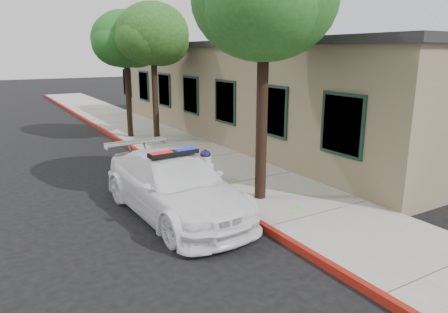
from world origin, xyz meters
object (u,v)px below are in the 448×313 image
at_px(police_car, 175,185).
at_px(street_tree_mid, 153,37).
at_px(fire_hydrant, 206,165).
at_px(street_tree_near, 265,3).
at_px(clapboard_building, 268,89).
at_px(street_tree_far, 126,42).

relative_size(police_car, street_tree_mid, 0.91).
relative_size(police_car, fire_hydrant, 5.62).
distance_m(police_car, street_tree_near, 4.74).
relative_size(clapboard_building, street_tree_mid, 3.71).
bearing_deg(fire_hydrant, street_tree_far, 74.34).
height_order(police_car, street_tree_far, street_tree_far).
xyz_separation_m(police_car, fire_hydrant, (1.71, 1.63, -0.13)).
relative_size(police_car, street_tree_far, 0.95).
distance_m(clapboard_building, street_tree_far, 6.66).
height_order(clapboard_building, street_tree_far, street_tree_far).
bearing_deg(street_tree_mid, clapboard_building, -7.22).
distance_m(street_tree_mid, street_tree_far, 1.58).
bearing_deg(street_tree_mid, street_tree_near, -92.62).
relative_size(clapboard_building, police_car, 4.07).
height_order(fire_hydrant, street_tree_mid, street_tree_mid).
xyz_separation_m(clapboard_building, fire_hydrant, (-6.20, -5.36, -1.52)).
distance_m(fire_hydrant, street_tree_mid, 7.18).
distance_m(fire_hydrant, street_tree_near, 4.78).
height_order(street_tree_mid, street_tree_far, street_tree_mid).
xyz_separation_m(fire_hydrant, street_tree_mid, (0.88, 6.04, 3.79)).
bearing_deg(street_tree_mid, street_tree_far, 114.30).
bearing_deg(street_tree_far, street_tree_mid, -65.70).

